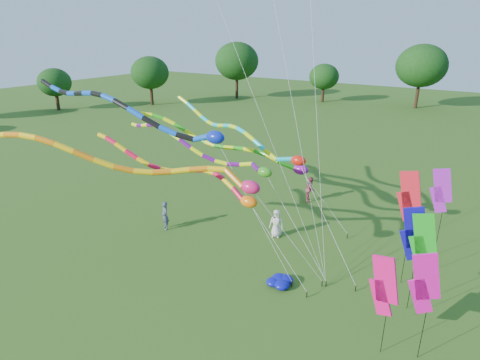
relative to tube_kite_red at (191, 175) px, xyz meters
The scene contains 18 objects.
ground 7.19m from the tube_kite_red, 32.93° to the right, with size 160.00×160.00×0.00m, color #2A5315.
tree_ring 7.26m from the tube_kite_red, 25.76° to the left, with size 115.71×119.89×9.30m.
tube_kite_red is the anchor object (origin of this frame).
tube_kite_orange 2.49m from the tube_kite_red, 100.97° to the right, with size 14.41×6.36×7.63m.
tube_kite_purple 1.62m from the tube_kite_red, 88.76° to the left, with size 13.07×1.15×7.15m.
tube_kite_blue 4.33m from the tube_kite_red, behind, with size 16.91×1.23×9.20m.
tube_kite_cyan 3.73m from the tube_kite_red, 70.60° to the left, with size 13.23×3.82×7.96m.
tube_kite_green 5.83m from the tube_kite_red, 99.80° to the left, with size 14.78×1.15×6.67m.
banner_pole_red 10.43m from the tube_kite_red, 18.33° to the left, with size 1.16×0.10×5.73m.
banner_pole_magenta_b 11.66m from the tube_kite_red, ahead, with size 1.10×0.52×4.48m.
banner_pole_magenta_a 10.53m from the tube_kite_red, ahead, with size 1.16×0.28×4.10m.
banner_pole_violet 12.89m from the tube_kite_red, 32.26° to the left, with size 1.16×0.15×4.98m.
banner_pole_blue_a 10.69m from the tube_kite_red, ahead, with size 1.13×0.43×4.90m.
banner_pole_green 11.08m from the tube_kite_red, ahead, with size 1.16×0.18×4.76m.
blue_nylon_heap 6.89m from the tube_kite_red, ahead, with size 1.30×1.01×0.45m.
person_a 6.26m from the tube_kite_red, 55.22° to the left, with size 0.83×0.54×1.70m, color beige.
person_b 5.11m from the tube_kite_red, 157.97° to the left, with size 0.65×0.43×1.79m, color #454A60.
person_c 11.03m from the tube_kite_red, 76.37° to the left, with size 0.87×0.68×1.80m, color #903444.
Camera 1 is at (7.74, -11.77, 11.48)m, focal length 30.00 mm.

